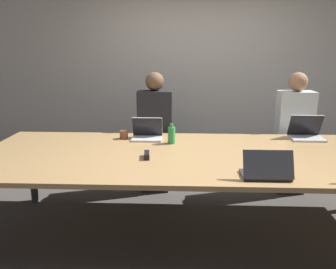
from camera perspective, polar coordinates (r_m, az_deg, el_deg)
name	(u,v)px	position (r m, az deg, el deg)	size (l,w,h in m)	color
ground_plane	(200,230)	(3.31, 5.63, -16.23)	(24.00, 24.00, 0.00)	#4C4742
curtain_wall	(195,70)	(4.73, 4.80, 11.09)	(12.00, 0.06, 2.80)	beige
conference_table	(202,159)	(3.00, 5.98, -4.22)	(4.08, 1.46, 0.78)	tan
laptop_near_midright	(266,170)	(2.51, 16.78, -5.92)	(0.36, 0.22, 0.22)	#333338
laptop_far_midleft	(147,133)	(3.44, -3.66, 0.33)	(0.32, 0.22, 0.23)	silver
person_far_midleft	(155,134)	(3.92, -2.23, 0.00)	(0.40, 0.24, 1.44)	#2D2D38
cup_far_midleft	(124,135)	(3.48, -7.69, -0.05)	(0.09, 0.09, 0.08)	brown
bottle_far_midleft	(172,135)	(3.26, 0.62, -0.08)	(0.08, 0.08, 0.20)	green
laptop_far_right	(306,132)	(3.75, 22.88, 0.45)	(0.34, 0.26, 0.25)	silver
person_far_right	(293,136)	(4.14, 20.89, -0.18)	(0.40, 0.24, 1.44)	#2D2D38
stapler	(147,155)	(2.86, -3.70, -3.59)	(0.06, 0.15, 0.05)	black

